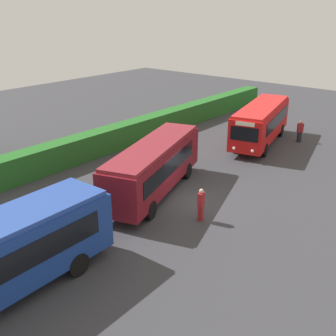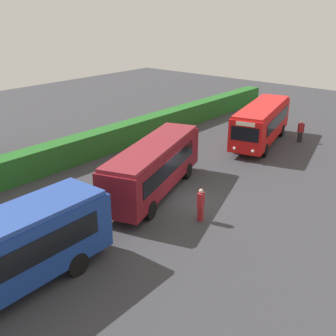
# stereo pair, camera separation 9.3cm
# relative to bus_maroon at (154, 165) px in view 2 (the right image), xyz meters

# --- Properties ---
(ground_plane) EXTENTS (76.42, 76.42, 0.00)m
(ground_plane) POSITION_rel_bus_maroon_xyz_m (0.48, -1.92, -1.77)
(ground_plane) COLOR #38383D
(bus_maroon) EXTENTS (9.62, 5.11, 3.06)m
(bus_maroon) POSITION_rel_bus_maroon_xyz_m (0.00, 0.00, 0.00)
(bus_maroon) COLOR maroon
(bus_maroon) RESTS_ON ground_plane
(bus_red) EXTENTS (9.50, 4.51, 3.14)m
(bus_red) POSITION_rel_bus_maroon_xyz_m (12.44, -0.23, 0.04)
(bus_red) COLOR red
(bus_red) RESTS_ON ground_plane
(person_left) EXTENTS (0.30, 0.42, 1.89)m
(person_left) POSITION_rel_bus_maroon_xyz_m (-3.06, 0.85, -0.76)
(person_left) COLOR #4C6B47
(person_left) RESTS_ON ground_plane
(person_center) EXTENTS (0.42, 0.32, 1.77)m
(person_center) POSITION_rel_bus_maroon_xyz_m (-0.93, -4.00, -0.83)
(person_center) COLOR maroon
(person_center) RESTS_ON ground_plane
(person_right) EXTENTS (0.44, 0.48, 1.90)m
(person_right) POSITION_rel_bus_maroon_xyz_m (13.51, 1.97, -0.76)
(person_right) COLOR maroon
(person_right) RESTS_ON ground_plane
(person_far) EXTENTS (0.49, 0.51, 1.75)m
(person_far) POSITION_rel_bus_maroon_xyz_m (14.95, -2.49, -0.85)
(person_far) COLOR black
(person_far) RESTS_ON ground_plane
(hedge_row) EXTENTS (50.21, 1.38, 1.78)m
(hedge_row) POSITION_rel_bus_maroon_xyz_m (0.48, 7.75, -0.88)
(hedge_row) COLOR #246423
(hedge_row) RESTS_ON ground_plane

